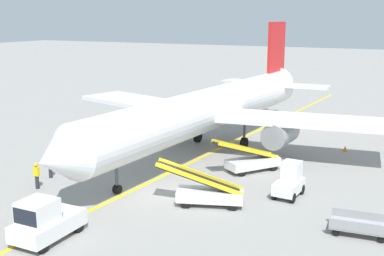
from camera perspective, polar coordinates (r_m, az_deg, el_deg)
ground_plane at (r=29.73m, az=-3.45°, el=-8.09°), size 300.00×300.00×0.00m
taxi_line_yellow at (r=34.75m, az=-2.11°, el=-4.94°), size 6.21×79.80×0.01m
airliner at (r=39.43m, az=2.38°, el=2.32°), size 28.53×35.34×10.10m
pushback_tug at (r=25.02m, az=-16.75°, el=-10.33°), size 1.92×3.61×2.20m
baggage_tug_near_wing at (r=30.24m, az=11.28°, el=-6.09°), size 1.47×2.48×2.10m
belt_loader_forward_hold at (r=28.35m, az=1.89°, el=-7.45°), size 5.14×2.82×2.59m
belt_loader_aft_hold at (r=34.59m, az=6.91°, el=-3.77°), size 3.92×4.80×2.59m
baggage_cart_loaded at (r=26.16m, az=18.89°, el=-10.69°), size 3.82×1.82×0.94m
ground_crew_marshaller at (r=34.29m, az=-16.17°, el=-4.12°), size 0.36×0.24×1.70m
ground_crew_wing_walker at (r=32.39m, az=-17.60°, el=-5.21°), size 0.36×0.24×1.70m
safety_cone_nose_left at (r=46.14m, az=-14.12°, el=-0.57°), size 0.36×0.36×0.44m
safety_cone_nose_right at (r=28.36m, az=17.39°, el=-9.26°), size 0.36×0.36×0.44m
safety_cone_wingtip_left at (r=41.41m, az=17.36°, el=-2.30°), size 0.36×0.36×0.44m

